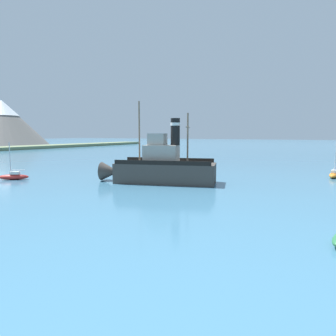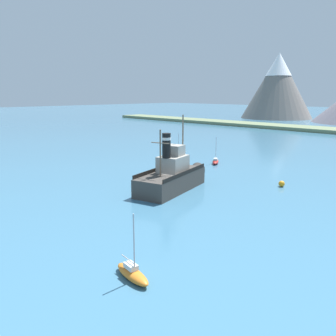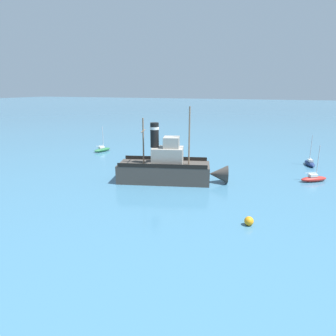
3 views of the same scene
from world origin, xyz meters
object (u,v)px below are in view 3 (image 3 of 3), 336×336
Objects in this scene: sailboat_navy at (310,163)px; mooring_buoy at (249,221)px; sailboat_red at (314,178)px; sailboat_green at (102,149)px; old_tugboat at (168,168)px.

mooring_buoy is at bearing -14.17° from sailboat_navy.
sailboat_red is 9.13m from sailboat_navy.
sailboat_green and sailboat_navy have the same top height.
old_tugboat is 23.21m from sailboat_green.
sailboat_green is 5.80× the size of mooring_buoy.
mooring_buoy is (25.80, -6.52, -0.00)m from sailboat_navy.
sailboat_red is 1.00× the size of sailboat_navy.
sailboat_red is (-6.93, 18.13, -1.40)m from old_tugboat.
sailboat_red is at bearing -0.25° from sailboat_navy.
sailboat_green and sailboat_red have the same top height.
sailboat_red and sailboat_navy have the same top height.
old_tugboat is 24.29m from sailboat_navy.
sailboat_navy is at bearing 131.48° from old_tugboat.
sailboat_green is at bearing -85.56° from sailboat_navy.
sailboat_red is 17.88m from mooring_buoy.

